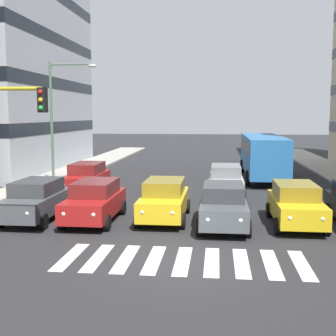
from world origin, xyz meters
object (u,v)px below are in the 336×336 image
(car_3, at_px, (164,199))
(street_lamp_right, at_px, (59,111))
(car_row2_1, at_px, (87,177))
(car_1, at_px, (296,204))
(car_4, at_px, (95,201))
(bus_behind_traffic, at_px, (263,152))
(car_row2_0, at_px, (226,181))
(car_2, at_px, (223,205))
(car_5, at_px, (36,200))

(car_3, height_order, street_lamp_right, street_lamp_right)
(car_row2_1, bearing_deg, car_1, 148.46)
(car_4, bearing_deg, bus_behind_traffic, -120.97)
(car_row2_0, bearing_deg, bus_behind_traffic, -110.13)
(car_2, relative_size, car_row2_0, 1.00)
(car_row2_1, xyz_separation_m, bus_behind_traffic, (-10.71, -7.09, 0.97))
(car_4, bearing_deg, car_3, -168.13)
(bus_behind_traffic, bearing_deg, car_3, 67.72)
(car_1, distance_m, car_4, 8.34)
(car_5, height_order, car_row2_1, same)
(car_3, distance_m, car_4, 2.96)
(car_row2_1, bearing_deg, car_5, 88.57)
(car_row2_0, bearing_deg, car_2, 88.19)
(car_1, height_order, car_row2_1, same)
(car_1, distance_m, car_5, 10.89)
(car_row2_0, bearing_deg, car_row2_1, -2.30)
(car_2, xyz_separation_m, car_row2_1, (7.78, -7.13, 0.00))
(car_2, height_order, car_4, same)
(car_1, xyz_separation_m, car_4, (8.34, 0.22, 0.00))
(car_3, distance_m, bus_behind_traffic, 14.39)
(car_5, relative_size, car_row2_1, 1.00)
(bus_behind_traffic, distance_m, street_lamp_right, 14.26)
(car_1, xyz_separation_m, car_3, (5.44, -0.39, 0.00))
(car_1, distance_m, bus_behind_traffic, 13.70)
(street_lamp_right, bearing_deg, car_row2_0, 169.15)
(car_5, height_order, street_lamp_right, street_lamp_right)
(car_row2_1, distance_m, bus_behind_traffic, 12.89)
(car_1, xyz_separation_m, car_row2_1, (10.71, -6.58, 0.00))
(car_row2_1, height_order, bus_behind_traffic, bus_behind_traffic)
(car_4, bearing_deg, car_row2_0, -130.96)
(car_1, distance_m, car_3, 5.45)
(car_row2_0, xyz_separation_m, bus_behind_traffic, (-2.72, -7.41, 0.97))
(car_row2_1, bearing_deg, street_lamp_right, -37.07)
(car_4, relative_size, car_row2_1, 1.00)
(bus_behind_traffic, height_order, street_lamp_right, street_lamp_right)
(car_row2_0, distance_m, street_lamp_right, 11.02)
(car_2, height_order, car_row2_1, same)
(car_1, bearing_deg, car_row2_1, -31.54)
(car_row2_0, bearing_deg, street_lamp_right, -10.85)
(car_4, distance_m, street_lamp_right, 10.30)
(car_5, bearing_deg, car_3, -172.89)
(car_1, bearing_deg, car_5, 1.53)
(car_1, height_order, street_lamp_right, street_lamp_right)
(car_row2_1, bearing_deg, car_4, 109.26)
(car_1, xyz_separation_m, street_lamp_right, (12.86, -8.20, 3.83))
(car_3, distance_m, street_lamp_right, 11.43)
(car_row2_1, xyz_separation_m, street_lamp_right, (2.15, -1.62, 3.83))
(car_1, height_order, bus_behind_traffic, bus_behind_traffic)
(car_row2_0, bearing_deg, car_1, 113.48)
(car_row2_1, relative_size, bus_behind_traffic, 0.42)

